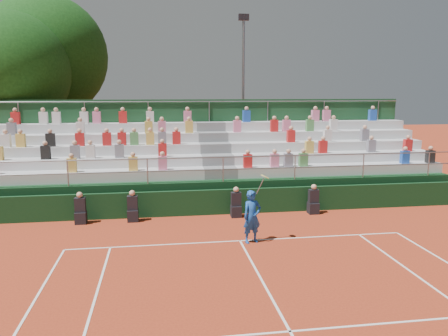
{
  "coord_description": "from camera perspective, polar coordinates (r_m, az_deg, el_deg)",
  "views": [
    {
      "loc": [
        -2.54,
        -13.33,
        4.81
      ],
      "look_at": [
        0.0,
        3.5,
        1.8
      ],
      "focal_mm": 35.0,
      "sensor_mm": 36.0,
      "label": 1
    }
  ],
  "objects": [
    {
      "name": "ground",
      "position": [
        14.4,
        2.11,
        -9.5
      ],
      "size": [
        90.0,
        90.0,
        0.0
      ],
      "primitive_type": "plane",
      "color": "#A6371B",
      "rests_on": "ground"
    },
    {
      "name": "courtside_wall",
      "position": [
        17.27,
        0.15,
        -4.42
      ],
      "size": [
        20.0,
        0.15,
        1.0
      ],
      "primitive_type": "cube",
      "color": "black",
      "rests_on": "ground"
    },
    {
      "name": "line_officials",
      "position": [
        16.7,
        -4.02,
        -5.04
      ],
      "size": [
        9.31,
        0.4,
        1.19
      ],
      "color": "black",
      "rests_on": "ground"
    },
    {
      "name": "grandstand",
      "position": [
        20.28,
        -1.29,
        -0.6
      ],
      "size": [
        20.0,
        5.2,
        4.4
      ],
      "color": "black",
      "rests_on": "ground"
    },
    {
      "name": "tennis_player",
      "position": [
        14.04,
        3.69,
        -6.34
      ],
      "size": [
        0.89,
        0.57,
        2.22
      ],
      "color": "#164CA9",
      "rests_on": "ground"
    },
    {
      "name": "tree_west",
      "position": [
        25.8,
        -26.15,
        11.26
      ],
      "size": [
        6.15,
        6.15,
        8.9
      ],
      "color": "#372714",
      "rests_on": "ground"
    },
    {
      "name": "tree_east",
      "position": [
        28.37,
        -22.25,
        13.31
      ],
      "size": [
        7.12,
        7.12,
        10.36
      ],
      "color": "#372714",
      "rests_on": "ground"
    },
    {
      "name": "floodlight_mast",
      "position": [
        26.25,
        2.52,
        11.04
      ],
      "size": [
        0.6,
        0.25,
        9.17
      ],
      "color": "gray",
      "rests_on": "ground"
    }
  ]
}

